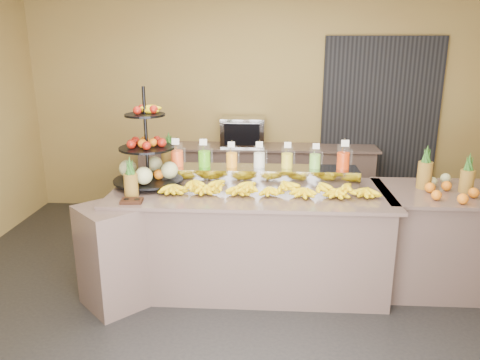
# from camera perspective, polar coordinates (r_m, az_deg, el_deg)

# --- Properties ---
(ground) EXTENTS (6.00, 6.00, 0.00)m
(ground) POSITION_cam_1_polar(r_m,az_deg,el_deg) (4.30, 1.06, -14.49)
(ground) COLOR black
(ground) RESTS_ON ground
(room_envelope) EXTENTS (6.04, 5.02, 2.82)m
(room_envelope) POSITION_cam_1_polar(r_m,az_deg,el_deg) (4.49, 4.05, 12.08)
(room_envelope) COLOR olive
(room_envelope) RESTS_ON ground
(buffet_counter) EXTENTS (2.75, 1.25, 0.93)m
(buffet_counter) POSITION_cam_1_polar(r_m,az_deg,el_deg) (4.33, -0.30, -7.38)
(buffet_counter) COLOR gray
(buffet_counter) RESTS_ON ground
(right_counter) EXTENTS (1.08, 0.88, 0.93)m
(right_counter) POSITION_cam_1_polar(r_m,az_deg,el_deg) (4.71, 22.58, -6.64)
(right_counter) COLOR gray
(right_counter) RESTS_ON ground
(back_ledge) EXTENTS (3.10, 0.55, 0.93)m
(back_ledge) POSITION_cam_1_polar(r_m,az_deg,el_deg) (6.20, 1.95, 0.01)
(back_ledge) COLOR gray
(back_ledge) RESTS_ON ground
(pitcher_tray) EXTENTS (1.85, 0.30, 0.15)m
(pitcher_tray) POSITION_cam_1_polar(r_m,az_deg,el_deg) (4.44, 2.35, 0.63)
(pitcher_tray) COLOR gray
(pitcher_tray) RESTS_ON buffet_counter
(juice_pitcher_orange_a) EXTENTS (0.12, 0.12, 0.29)m
(juice_pitcher_orange_a) POSITION_cam_1_polar(r_m,az_deg,el_deg) (4.48, -7.67, 2.91)
(juice_pitcher_orange_a) COLOR silver
(juice_pitcher_orange_a) RESTS_ON pitcher_tray
(juice_pitcher_green) EXTENTS (0.12, 0.12, 0.29)m
(juice_pitcher_green) POSITION_cam_1_polar(r_m,az_deg,el_deg) (4.44, -4.37, 2.87)
(juice_pitcher_green) COLOR silver
(juice_pitcher_green) RESTS_ON pitcher_tray
(juice_pitcher_orange_b) EXTENTS (0.11, 0.11, 0.26)m
(juice_pitcher_orange_b) POSITION_cam_1_polar(r_m,az_deg,el_deg) (4.41, -1.01, 2.73)
(juice_pitcher_orange_b) COLOR silver
(juice_pitcher_orange_b) RESTS_ON pitcher_tray
(juice_pitcher_milk) EXTENTS (0.11, 0.11, 0.27)m
(juice_pitcher_milk) POSITION_cam_1_polar(r_m,az_deg,el_deg) (4.40, 2.37, 2.70)
(juice_pitcher_milk) COLOR silver
(juice_pitcher_milk) RESTS_ON pitcher_tray
(juice_pitcher_lemon) EXTENTS (0.11, 0.11, 0.27)m
(juice_pitcher_lemon) POSITION_cam_1_polar(r_m,az_deg,el_deg) (4.40, 5.76, 2.63)
(juice_pitcher_lemon) COLOR silver
(juice_pitcher_lemon) RESTS_ON pitcher_tray
(juice_pitcher_lime) EXTENTS (0.11, 0.11, 0.26)m
(juice_pitcher_lime) POSITION_cam_1_polar(r_m,az_deg,el_deg) (4.42, 9.13, 2.53)
(juice_pitcher_lime) COLOR silver
(juice_pitcher_lime) RESTS_ON pitcher_tray
(juice_pitcher_orange_c) EXTENTS (0.12, 0.13, 0.29)m
(juice_pitcher_orange_c) POSITION_cam_1_polar(r_m,az_deg,el_deg) (4.45, 12.47, 2.61)
(juice_pitcher_orange_c) COLOR silver
(juice_pitcher_orange_c) RESTS_ON pitcher_tray
(banana_heap) EXTENTS (1.96, 0.18, 0.16)m
(banana_heap) POSITION_cam_1_polar(r_m,az_deg,el_deg) (4.10, 3.61, -0.75)
(banana_heap) COLOR yellow
(banana_heap) RESTS_ON buffet_counter
(fruit_stand) EXTENTS (0.66, 0.66, 0.91)m
(fruit_stand) POSITION_cam_1_polar(r_m,az_deg,el_deg) (4.39, -10.66, 2.29)
(fruit_stand) COLOR black
(fruit_stand) RESTS_ON buffet_counter
(condiment_caddy) EXTENTS (0.19, 0.15, 0.03)m
(condiment_caddy) POSITION_cam_1_polar(r_m,az_deg,el_deg) (4.00, -13.06, -2.49)
(condiment_caddy) COLOR black
(condiment_caddy) RESTS_ON buffet_counter
(pineapple_left_a) EXTENTS (0.12, 0.12, 0.36)m
(pineapple_left_a) POSITION_cam_1_polar(r_m,az_deg,el_deg) (4.12, -13.16, -0.24)
(pineapple_left_a) COLOR brown
(pineapple_left_a) RESTS_ON buffet_counter
(pineapple_left_b) EXTENTS (0.16, 0.16, 0.45)m
(pineapple_left_b) POSITION_cam_1_polar(r_m,az_deg,el_deg) (4.66, -8.58, 2.46)
(pineapple_left_b) COLOR brown
(pineapple_left_b) RESTS_ON buffet_counter
(right_fruit_pile) EXTENTS (0.46, 0.44, 0.24)m
(right_fruit_pile) POSITION_cam_1_polar(r_m,az_deg,el_deg) (4.49, 23.88, -0.56)
(right_fruit_pile) COLOR brown
(right_fruit_pile) RESTS_ON right_counter
(oven_warmer) EXTENTS (0.55, 0.39, 0.37)m
(oven_warmer) POSITION_cam_1_polar(r_m,az_deg,el_deg) (6.05, 0.34, 5.92)
(oven_warmer) COLOR gray
(oven_warmer) RESTS_ON back_ledge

